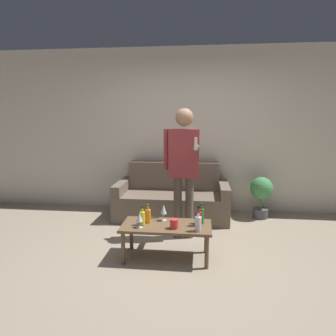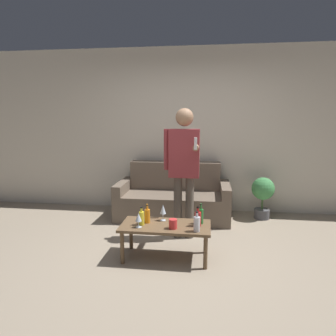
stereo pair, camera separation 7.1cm
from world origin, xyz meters
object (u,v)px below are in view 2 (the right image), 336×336
Objects in this scene: couch at (174,198)px; coffee_table at (166,229)px; bottle_orange at (197,224)px; person_standing_front at (184,162)px.

coffee_table is at bearing -87.12° from couch.
bottle_orange is at bearing -23.70° from coffee_table.
person_standing_front reaches higher than coffee_table.
bottle_orange is at bearing -75.41° from person_standing_front.
bottle_orange is (0.35, -0.15, 0.13)m from coffee_table.
person_standing_front is at bearing 104.59° from bottle_orange.
person_standing_front is at bearing -75.08° from couch.
person_standing_front reaches higher than bottle_orange.
coffee_table is 0.40m from bottle_orange.
coffee_table is 0.59× the size of person_standing_front.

